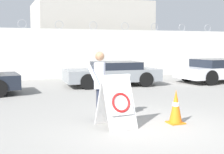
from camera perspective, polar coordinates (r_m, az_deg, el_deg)
name	(u,v)px	position (r m, az deg, el deg)	size (l,w,h in m)	color
ground_plane	(153,128)	(7.14, 7.47, -9.24)	(90.00, 90.00, 0.00)	gray
perimeter_wall	(60,54)	(17.56, -9.55, 4.22)	(36.00, 0.30, 3.20)	silver
building_block	(89,37)	(22.81, -4.17, 7.23)	(7.68, 5.79, 4.82)	#B2ADA3
barricade_sign	(117,101)	(7.05, 0.87, -4.44)	(0.78, 0.92, 1.20)	white
security_guard	(100,83)	(7.59, -2.27, -1.09)	(0.56, 0.59, 1.69)	#232838
traffic_cone_near	(176,107)	(7.56, 11.58, -5.36)	(0.36, 0.36, 0.80)	orange
parked_car_rear_sedan	(113,73)	(14.23, 0.10, 0.69)	(4.33, 2.03, 1.10)	black
parked_car_far_side	(219,70)	(16.54, 19.05, 1.19)	(4.51, 2.20, 1.16)	black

